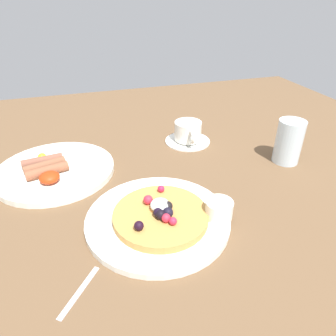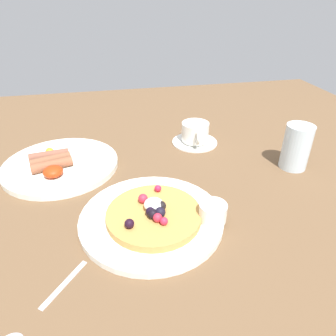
% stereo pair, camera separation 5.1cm
% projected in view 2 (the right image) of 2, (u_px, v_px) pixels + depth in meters
% --- Properties ---
extents(ground_plane, '(1.55, 1.51, 0.03)m').
position_uv_depth(ground_plane, '(170.00, 197.00, 0.64)').
color(ground_plane, brown).
extents(pancake_plate, '(0.26, 0.26, 0.01)m').
position_uv_depth(pancake_plate, '(152.00, 218.00, 0.55)').
color(pancake_plate, white).
rests_on(pancake_plate, ground_plane).
extents(pancake_with_berries, '(0.17, 0.17, 0.04)m').
position_uv_depth(pancake_with_berries, '(154.00, 214.00, 0.54)').
color(pancake_with_berries, '#BE8842').
rests_on(pancake_with_berries, pancake_plate).
extents(syrup_ramekin, '(0.05, 0.05, 0.03)m').
position_uv_depth(syrup_ramekin, '(213.00, 212.00, 0.53)').
color(syrup_ramekin, white).
rests_on(syrup_ramekin, pancake_plate).
extents(breakfast_plate, '(0.27, 0.27, 0.01)m').
position_uv_depth(breakfast_plate, '(61.00, 165.00, 0.71)').
color(breakfast_plate, white).
rests_on(breakfast_plate, ground_plane).
extents(fried_breakfast, '(0.10, 0.15, 0.03)m').
position_uv_depth(fried_breakfast, '(51.00, 161.00, 0.70)').
color(fried_breakfast, brown).
rests_on(fried_breakfast, breakfast_plate).
extents(coffee_saucer, '(0.12, 0.12, 0.01)m').
position_uv_depth(coffee_saucer, '(195.00, 141.00, 0.83)').
color(coffee_saucer, white).
rests_on(coffee_saucer, ground_plane).
extents(coffee_cup, '(0.07, 0.10, 0.05)m').
position_uv_depth(coffee_cup, '(195.00, 132.00, 0.81)').
color(coffee_cup, white).
rests_on(coffee_cup, coffee_saucer).
extents(teaspoon, '(0.10, 0.12, 0.01)m').
position_uv_depth(teaspoon, '(33.00, 317.00, 0.39)').
color(teaspoon, silver).
rests_on(teaspoon, ground_plane).
extents(water_glass, '(0.06, 0.06, 0.11)m').
position_uv_depth(water_glass, '(296.00, 147.00, 0.69)').
color(water_glass, silver).
rests_on(water_glass, ground_plane).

